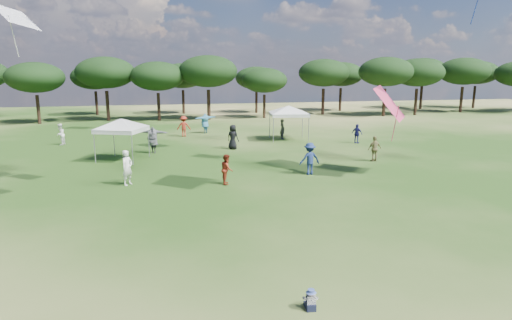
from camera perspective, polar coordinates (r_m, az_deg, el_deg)
The scene contains 5 objects.
tree_line at distance 54.71m, azimuth -7.75°, elevation 11.35°, with size 108.78×17.63×7.77m.
tent_left at distance 28.65m, azimuth -17.55°, elevation 5.05°, with size 4.98×4.98×3.00m.
tent_right at distance 35.81m, azimuth 4.39°, elevation 7.05°, with size 6.09×6.09×3.17m.
toddler at distance 10.84m, azimuth 7.30°, elevation -18.07°, with size 0.37×0.40×0.53m.
festival_crowd at distance 30.89m, azimuth -11.31°, elevation 2.67°, with size 30.25×19.98×1.92m.
Camera 1 is at (-3.13, -7.02, 5.59)m, focal length 30.00 mm.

